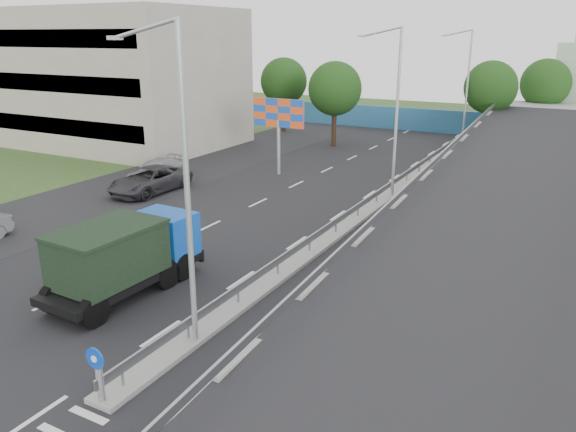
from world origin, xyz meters
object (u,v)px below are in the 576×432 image
Objects in this scene: dump_truck at (126,254)px; sign_bollard at (98,374)px; lamp_post_far at (466,81)px; parked_car_c at (150,180)px; lamp_post_near at (181,174)px; lamp_post_mid at (394,104)px; billboard at (279,117)px; parked_car_d at (157,171)px.

sign_bollard is at bearing -49.71° from dump_truck.
parked_car_c is (-14.05, -26.23, -4.99)m from lamp_post_far.
lamp_post_near reaches higher than dump_truck.
lamp_post_mid is 9.47m from billboard.
lamp_post_mid reaches higher than parked_car_c.
lamp_post_mid is (0.11, 23.83, 4.77)m from sign_bollard.
billboard is at bearing 167.62° from lamp_post_mid.
lamp_post_far reaches higher than sign_bollard.
dump_truck is at bearing 157.06° from lamp_post_near.
lamp_post_mid is at bearing 89.74° from sign_bollard.
sign_bollard is 27.53m from billboard.
billboard reaches higher than sign_bollard.
dump_truck reaches higher than parked_car_d.
sign_bollard is at bearing -90.14° from lamp_post_far.
parked_car_d is at bearing 127.71° from sign_bollard.
billboard is 9.35m from parked_car_d.
lamp_post_far is at bearing 63.16° from billboard.
lamp_post_far is 38.54m from dump_truck.
billboard is 0.93× the size of parked_car_c.
lamp_post_far is (0.11, 43.83, 4.77)m from sign_bollard.
billboard is 20.68m from dump_truck.
lamp_post_near is 20.29m from parked_car_c.
dump_truck is (-4.64, -38.03, -4.17)m from lamp_post_far.
billboard is (-9.11, -18.00, -1.62)m from lamp_post_far.
lamp_post_mid is at bearing 25.46° from parked_car_c.
lamp_post_near reaches higher than parked_car_c.
sign_bollard reaches higher than parked_car_d.
parked_car_c is (-14.05, 13.77, -4.99)m from lamp_post_near.
sign_bollard is 0.17× the size of lamp_post_far.
lamp_post_near and lamp_post_far have the same top height.
sign_bollard is 0.17× the size of lamp_post_near.
lamp_post_mid is at bearing -12.38° from billboard.
billboard reaches higher than dump_truck.
lamp_post_far reaches higher than parked_car_c.
lamp_post_far is 1.48× the size of dump_truck.
lamp_post_near is 1.00× the size of lamp_post_far.
billboard is at bearing 112.49° from lamp_post_near.
lamp_post_mid is 1.48× the size of dump_truck.
billboard is at bearing 109.21° from sign_bollard.
dump_truck is (-4.64, -18.03, -4.17)m from lamp_post_mid.
lamp_post_near is 40.00m from lamp_post_far.
billboard is (-9.11, 22.00, -1.62)m from lamp_post_near.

